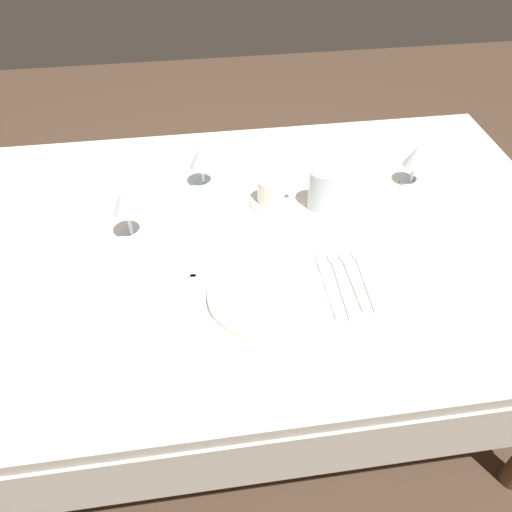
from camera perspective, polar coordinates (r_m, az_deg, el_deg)
ground_plane at (r=1.90m, az=-1.40°, el=-14.77°), size 6.00×6.00×0.00m
dining_table at (r=1.38m, az=-1.86°, el=-0.34°), size 1.80×1.11×0.74m
dinner_plate at (r=1.16m, az=0.84°, el=-4.44°), size 0.26×0.26×0.02m
fork_outer at (r=1.18m, az=-7.19°, el=-4.32°), size 0.03×0.21×0.00m
dinner_knife at (r=1.20m, az=8.25°, el=-3.41°), size 0.02×0.22×0.00m
spoon_soup at (r=1.23m, az=9.40°, el=-2.33°), size 0.03×0.22×0.01m
spoon_dessert at (r=1.25m, az=10.60°, el=-1.75°), size 0.03×0.21×0.01m
spoon_tea at (r=1.25m, az=12.09°, el=-1.75°), size 0.03×0.21×0.01m
saucer_left at (r=1.43m, az=1.68°, el=6.26°), size 0.12×0.12×0.01m
coffee_cup_left at (r=1.41m, az=1.79°, el=7.59°), size 0.10×0.08×0.07m
wine_glass_centre at (r=1.30m, az=-14.74°, el=5.86°), size 0.07×0.07×0.15m
wine_glass_left at (r=1.47m, az=-6.25°, el=11.00°), size 0.07×0.07×0.13m
wine_glass_right at (r=1.53m, az=17.88°, el=10.70°), size 0.07×0.07×0.13m
drink_tumbler at (r=1.40m, az=7.53°, el=7.60°), size 0.08×0.08×0.12m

